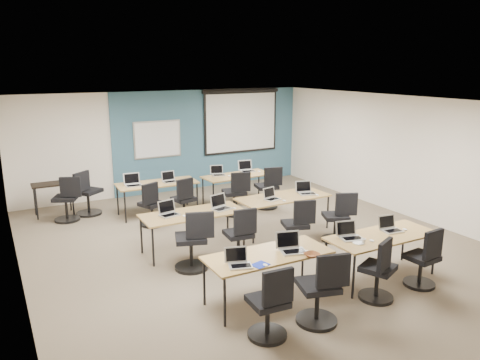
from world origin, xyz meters
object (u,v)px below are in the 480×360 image
whiteboard (158,139)px  laptop_10 (218,173)px  training_table_front_left (268,257)px  task_chair_3 (424,263)px  projector_screen (241,118)px  training_table_mid_left (193,215)px  laptop_5 (220,205)px  task_chair_11 (268,191)px  task_chair_10 (236,197)px  task_chair_9 (184,203)px  training_table_back_right (237,177)px  task_chair_5 (240,239)px  task_chair_0 (270,309)px  laptop_9 (169,179)px  laptop_2 (350,234)px  laptop_0 (239,261)px  task_chair_1 (321,294)px  task_chair_8 (152,208)px  training_table_front_right (382,238)px  utility_table (53,187)px  task_chair_2 (379,275)px  laptop_6 (271,197)px  laptop_7 (306,191)px  laptop_8 (133,183)px  laptop_4 (168,212)px  spare_chair_a (87,197)px  task_chair_7 (338,221)px  laptop_1 (291,247)px  laptop_3 (390,227)px  task_chair_6 (297,229)px  training_table_back_left (157,185)px  laptop_11 (247,169)px  task_chair_4 (193,245)px  spare_chair_b (67,203)px

whiteboard → laptop_10: bearing=-61.3°
training_table_front_left → task_chair_3: (2.34, -0.77, -0.29)m
projector_screen → training_table_mid_left: (-3.29, -4.15, -1.20)m
laptop_5 → task_chair_11: size_ratio=0.34×
task_chair_10 → task_chair_9: bearing=-176.6°
training_table_back_right → task_chair_5: (-1.62, -3.11, -0.28)m
task_chair_0 → laptop_9: bearing=86.0°
training_table_front_left → laptop_2: bearing=-2.5°
task_chair_3 → task_chair_5: size_ratio=0.98×
laptop_0 → task_chair_3: task_chair_3 is taller
laptop_9 → task_chair_10: size_ratio=0.31×
task_chair_1 → task_chair_8: (-0.71, 4.82, -0.03)m
training_table_front_right → task_chair_1: task_chair_1 is taller
task_chair_0 → task_chair_3: size_ratio=1.02×
utility_table → task_chair_2: bearing=-60.5°
laptop_6 → laptop_10: laptop_10 is taller
task_chair_2 → laptop_9: (-1.16, 5.46, 0.38)m
laptop_0 → utility_table: size_ratio=0.35×
laptop_7 → task_chair_0: bearing=-116.3°
laptop_0 → laptop_8: size_ratio=0.85×
training_table_mid_left → laptop_0: bearing=-98.1°
laptop_0 → laptop_4: size_ratio=0.92×
laptop_5 → spare_chair_a: size_ratio=0.33×
laptop_0 → laptop_5: laptop_5 is taller
laptop_7 → laptop_8: laptop_8 is taller
laptop_5 → laptop_8: 2.66m
task_chair_7 → laptop_2: bearing=-100.8°
task_chair_5 → laptop_1: bearing=-83.3°
laptop_5 → training_table_back_right: bearing=40.7°
laptop_3 → laptop_8: 5.65m
task_chair_6 → task_chair_8: 3.22m
task_chair_6 → task_chair_7: bearing=17.1°
task_chair_1 → task_chair_3: 2.06m
whiteboard → laptop_3: size_ratio=4.05×
laptop_10 → training_table_back_left: bearing=-161.2°
task_chair_3 → laptop_11: 5.58m
laptop_10 → spare_chair_a: spare_chair_a is taller
laptop_0 → task_chair_7: task_chair_7 is taller
laptop_1 → task_chair_2: 1.33m
laptop_1 → task_chair_5: 1.56m
training_table_front_right → training_table_back_right: same height
task_chair_10 → training_table_front_left: bearing=-98.8°
task_chair_2 → training_table_front_right: bearing=19.0°
task_chair_7 → whiteboard: bearing=134.4°
laptop_1 → laptop_6: laptop_1 is taller
laptop_10 → laptop_4: bearing=-113.9°
whiteboard → laptop_7: (1.80, -4.10, -0.66)m
task_chair_4 → spare_chair_b: 3.92m
training_table_mid_left → task_chair_3: 3.98m
training_table_front_right → laptop_0: laptop_0 is taller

